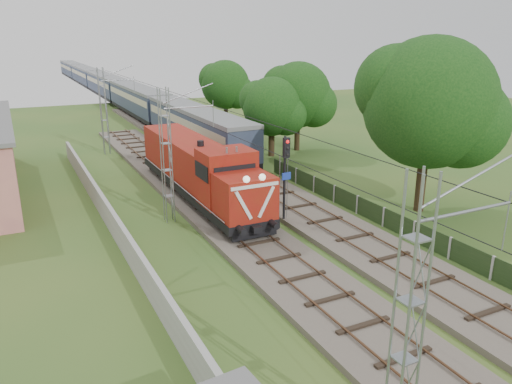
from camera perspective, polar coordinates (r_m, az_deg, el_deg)
ground at (r=21.99m, az=7.43°, el=-12.05°), size 140.00×140.00×0.00m
track_main at (r=27.37m, az=-0.69°, el=-5.30°), size 4.20×70.00×0.45m
track_side at (r=40.54m, az=-2.30°, el=2.33°), size 4.20×80.00×0.45m
catenary at (r=29.64m, az=-10.12°, el=4.09°), size 3.31×70.00×8.00m
boundary_wall at (r=29.83m, az=-16.32°, el=-2.90°), size 0.25×40.00×1.50m
fence at (r=28.51m, az=17.64°, el=-4.30°), size 0.12×32.00×1.20m
locomotive at (r=33.60m, az=-6.55°, el=2.69°), size 3.04×17.33×4.40m
coach_rake at (r=92.92m, az=-16.78°, el=11.70°), size 3.07×114.78×3.55m
signal_post at (r=28.83m, az=3.39°, el=3.11°), size 0.58×0.46×5.30m
tree_a at (r=32.33m, az=19.33°, el=9.41°), size 8.38×7.98×10.86m
tree_b at (r=48.42m, az=4.92°, el=10.92°), size 6.54×6.23×8.47m
tree_c at (r=45.94m, az=1.90°, el=9.66°), size 5.60×5.33×7.25m
tree_d at (r=61.84m, az=-3.45°, el=12.08°), size 6.14×5.85×7.96m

